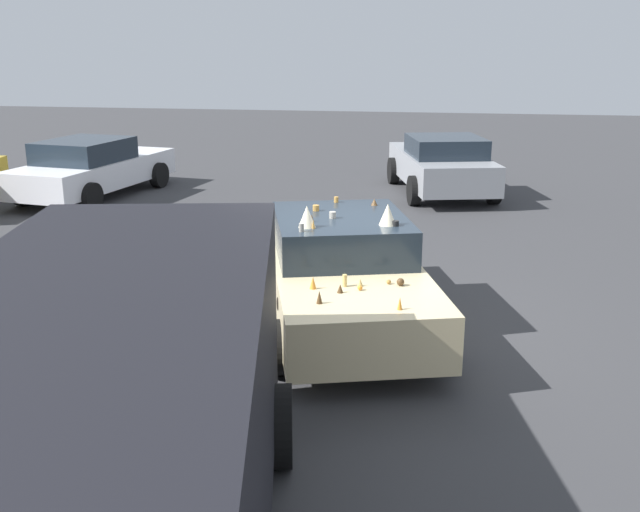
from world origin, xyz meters
TOP-DOWN VIEW (x-y plane):
  - ground_plane at (0.00, 0.00)m, footprint 60.00×60.00m
  - art_car_decorated at (0.05, 0.01)m, footprint 4.74×2.94m
  - parked_van_row_back_far at (-5.00, 0.82)m, footprint 5.21×3.00m
  - parked_sedan_near_right at (7.11, 6.90)m, footprint 4.78×2.50m
  - parked_sedan_near_left at (8.82, -1.14)m, footprint 4.56×2.77m

SIDE VIEW (x-z plane):
  - ground_plane at x=0.00m, z-range 0.00..0.00m
  - parked_sedan_near_right at x=7.11m, z-range 0.00..1.36m
  - art_car_decorated at x=0.05m, z-range -0.13..1.51m
  - parked_sedan_near_left at x=8.82m, z-range 0.01..1.40m
  - parked_van_row_back_far at x=-5.00m, z-range 0.13..2.22m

